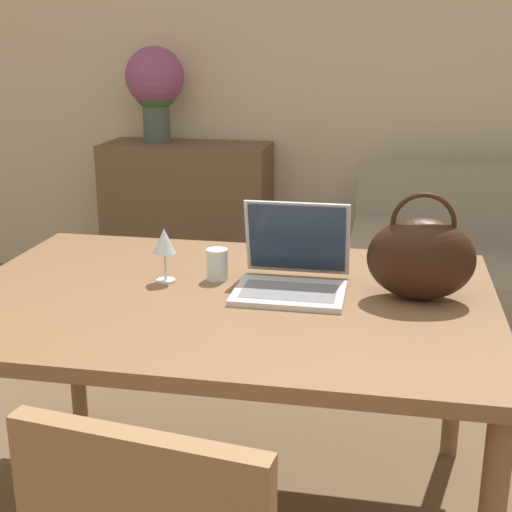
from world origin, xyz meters
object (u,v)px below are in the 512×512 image
object	(u,v)px
handbag	(421,258)
flower_vase	(155,84)
wine_glass	(164,243)
drinking_glass	(217,264)
laptop	(293,266)

from	to	relation	value
handbag	flower_vase	world-z (taller)	flower_vase
wine_glass	handbag	xyz separation A→B (m)	(0.75, -0.01, 0.00)
drinking_glass	flower_vase	size ratio (longest dim) A/B	0.18
laptop	wine_glass	size ratio (longest dim) A/B	1.91
handbag	laptop	bearing A→B (deg)	175.77
drinking_glass	handbag	distance (m)	0.61
flower_vase	drinking_glass	bearing A→B (deg)	-66.72
drinking_glass	handbag	world-z (taller)	handbag
laptop	flower_vase	bearing A→B (deg)	118.53
wine_glass	drinking_glass	bearing A→B (deg)	18.10
laptop	wine_glass	world-z (taller)	laptop
laptop	drinking_glass	distance (m)	0.24
wine_glass	laptop	bearing A→B (deg)	2.46
laptop	wine_glass	xyz separation A→B (m)	(-0.39, -0.02, 0.05)
wine_glass	handbag	world-z (taller)	handbag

